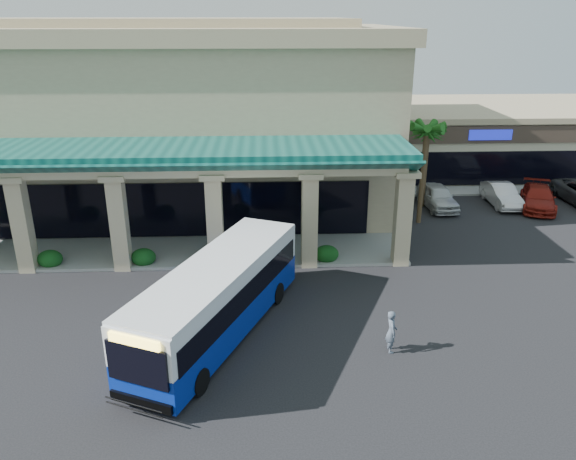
{
  "coord_description": "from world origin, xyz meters",
  "views": [
    {
      "loc": [
        -0.65,
        -19.9,
        11.54
      ],
      "look_at": [
        0.43,
        4.35,
        2.2
      ],
      "focal_mm": 35.0,
      "sensor_mm": 36.0,
      "label": 1
    }
  ],
  "objects_px": {
    "transit_bus": "(218,300)",
    "car_silver": "(438,196)",
    "car_red": "(538,198)",
    "car_white": "(501,195)",
    "pedestrian": "(391,331)"
  },
  "relations": [
    {
      "from": "pedestrian",
      "to": "car_red",
      "type": "xyz_separation_m",
      "value": [
        12.83,
        15.69,
        -0.12
      ]
    },
    {
      "from": "pedestrian",
      "to": "car_silver",
      "type": "height_order",
      "value": "pedestrian"
    },
    {
      "from": "transit_bus",
      "to": "car_white",
      "type": "bearing_deg",
      "value": 65.09
    },
    {
      "from": "car_silver",
      "to": "transit_bus",
      "type": "bearing_deg",
      "value": -134.11
    },
    {
      "from": "pedestrian",
      "to": "car_red",
      "type": "relative_size",
      "value": 0.34
    },
    {
      "from": "transit_bus",
      "to": "car_white",
      "type": "height_order",
      "value": "transit_bus"
    },
    {
      "from": "transit_bus",
      "to": "car_red",
      "type": "height_order",
      "value": "transit_bus"
    },
    {
      "from": "transit_bus",
      "to": "car_white",
      "type": "distance_m",
      "value": 22.74
    },
    {
      "from": "pedestrian",
      "to": "car_silver",
      "type": "relative_size",
      "value": 0.38
    },
    {
      "from": "car_white",
      "to": "car_red",
      "type": "height_order",
      "value": "car_red"
    },
    {
      "from": "transit_bus",
      "to": "car_white",
      "type": "relative_size",
      "value": 2.55
    },
    {
      "from": "car_white",
      "to": "car_red",
      "type": "relative_size",
      "value": 0.87
    },
    {
      "from": "transit_bus",
      "to": "car_silver",
      "type": "bearing_deg",
      "value": 72.67
    },
    {
      "from": "transit_bus",
      "to": "car_red",
      "type": "xyz_separation_m",
      "value": [
        19.15,
        14.23,
        -0.79
      ]
    },
    {
      "from": "transit_bus",
      "to": "car_silver",
      "type": "height_order",
      "value": "transit_bus"
    }
  ]
}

